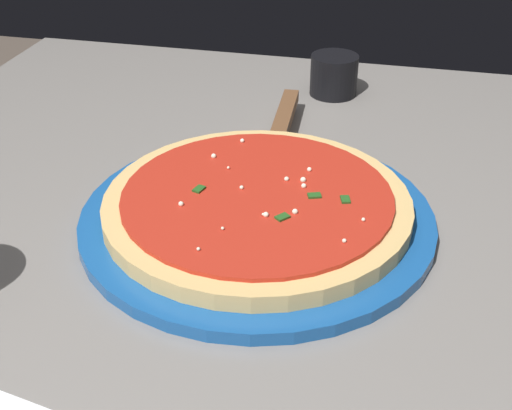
{
  "coord_description": "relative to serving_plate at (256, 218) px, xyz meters",
  "views": [
    {
      "loc": [
        0.48,
        0.12,
        1.1
      ],
      "look_at": [
        -0.03,
        -0.0,
        0.76
      ],
      "focal_mm": 47.58,
      "sensor_mm": 36.0,
      "label": 1
    }
  ],
  "objects": [
    {
      "name": "restaurant_table",
      "position": [
        0.03,
        0.0,
        -0.14
      ],
      "size": [
        0.97,
        0.92,
        0.74
      ],
      "color": "black",
      "rests_on": "ground_plane"
    },
    {
      "name": "pizza",
      "position": [
        -0.0,
        0.0,
        0.02
      ],
      "size": [
        0.28,
        0.28,
        0.02
      ],
      "color": "#DBB26B",
      "rests_on": "serving_plate"
    },
    {
      "name": "serving_plate",
      "position": [
        0.0,
        0.0,
        0.0
      ],
      "size": [
        0.33,
        0.33,
        0.01
      ],
      "primitive_type": "cylinder",
      "color": "#195199",
      "rests_on": "restaurant_table"
    },
    {
      "name": "pizza_server",
      "position": [
        -0.16,
        -0.01,
        0.01
      ],
      "size": [
        0.22,
        0.08,
        0.01
      ],
      "color": "silver",
      "rests_on": "serving_plate"
    },
    {
      "name": "cup_small_sauce",
      "position": [
        -0.33,
        0.03,
        0.02
      ],
      "size": [
        0.06,
        0.06,
        0.05
      ],
      "primitive_type": "cylinder",
      "color": "black",
      "rests_on": "restaurant_table"
    }
  ]
}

